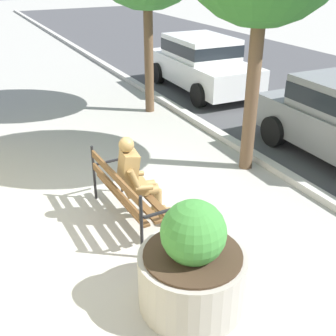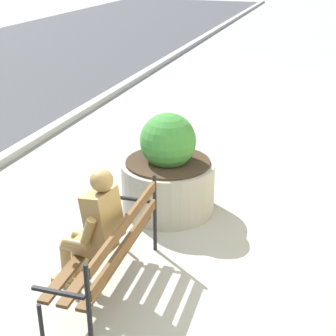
# 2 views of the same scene
# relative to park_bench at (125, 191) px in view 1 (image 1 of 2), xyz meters

# --- Properties ---
(ground_plane) EXTENTS (80.00, 80.00, 0.00)m
(ground_plane) POSITION_rel_park_bench_xyz_m (0.03, 0.23, -0.54)
(ground_plane) COLOR #9E9B93
(curb_stone) EXTENTS (60.00, 0.20, 0.12)m
(curb_stone) POSITION_rel_park_bench_xyz_m (0.03, 3.13, -0.48)
(curb_stone) COLOR #B2AFA8
(curb_stone) RESTS_ON ground
(park_bench) EXTENTS (1.82, 0.59, 0.95)m
(park_bench) POSITION_rel_park_bench_xyz_m (0.00, 0.00, 0.00)
(park_bench) COLOR brown
(park_bench) RESTS_ON ground
(bronze_statue_seated) EXTENTS (0.71, 0.78, 1.37)m
(bronze_statue_seated) POSITION_rel_park_bench_xyz_m (0.02, 0.21, 0.12)
(bronze_statue_seated) COLOR olive
(bronze_statue_seated) RESTS_ON ground
(concrete_planter) EXTENTS (1.22, 1.22, 1.33)m
(concrete_planter) POSITION_rel_park_bench_xyz_m (1.88, 0.05, -0.03)
(concrete_planter) COLOR gray
(concrete_planter) RESTS_ON ground
(parked_car_white) EXTENTS (4.15, 2.01, 1.56)m
(parked_car_white) POSITION_rel_park_bench_xyz_m (-5.61, 4.70, 0.30)
(parked_car_white) COLOR silver
(parked_car_white) RESTS_ON ground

